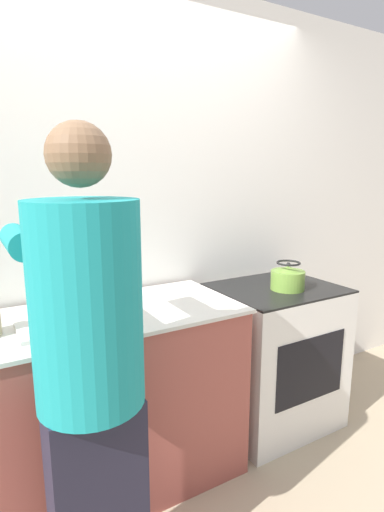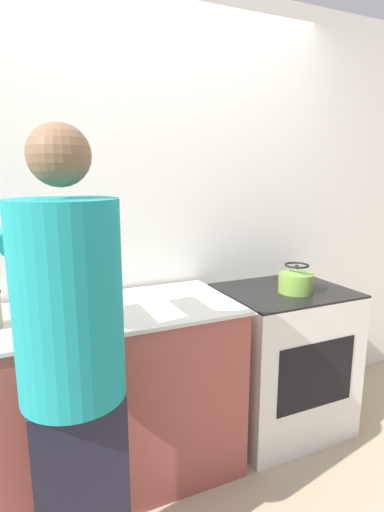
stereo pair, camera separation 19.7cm
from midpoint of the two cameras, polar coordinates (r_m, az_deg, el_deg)
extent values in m
plane|color=tan|center=(2.27, 0.05, -31.89)|extent=(12.00, 12.00, 0.00)
cube|color=white|center=(2.30, -7.00, 4.98)|extent=(8.00, 0.05, 2.60)
cube|color=#9E4C42|center=(2.14, -14.02, -20.09)|extent=(1.64, 0.62, 0.90)
cube|color=beige|center=(1.94, -14.69, -8.51)|extent=(1.66, 0.64, 0.02)
cube|color=silver|center=(2.62, 14.90, -14.18)|extent=(0.73, 0.61, 0.88)
cube|color=black|center=(2.46, 15.44, -4.79)|extent=(0.73, 0.61, 0.01)
cube|color=black|center=(2.40, 19.64, -15.80)|extent=(0.51, 0.01, 0.39)
cube|color=#222030|center=(1.73, -11.97, -30.51)|extent=(0.32, 0.20, 0.81)
cylinder|color=teal|center=(1.36, -13.29, -6.43)|extent=(0.36, 0.36, 0.68)
sphere|color=brown|center=(1.29, -14.29, 13.82)|extent=(0.20, 0.20, 0.20)
cylinder|color=teal|center=(1.60, -21.08, 2.34)|extent=(0.10, 0.30, 0.10)
cylinder|color=teal|center=(1.64, -10.50, 3.15)|extent=(0.10, 0.30, 0.10)
cube|color=silver|center=(1.85, -16.25, -9.04)|extent=(0.31, 0.24, 0.02)
cube|color=silver|center=(1.85, -13.89, -8.49)|extent=(0.12, 0.05, 0.01)
cube|color=black|center=(1.83, -16.79, -8.88)|extent=(0.07, 0.03, 0.01)
cylinder|color=olive|center=(2.41, 16.90, -3.72)|extent=(0.20, 0.20, 0.11)
cone|color=olive|center=(2.39, 17.00, -2.10)|extent=(0.16, 0.16, 0.03)
sphere|color=black|center=(2.38, 17.04, -1.49)|extent=(0.02, 0.02, 0.02)
torus|color=black|center=(2.38, 17.05, -1.29)|extent=(0.14, 0.14, 0.01)
camera|label=1|loc=(0.10, -87.14, 0.59)|focal=28.00mm
camera|label=2|loc=(0.10, 92.86, -0.59)|focal=28.00mm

